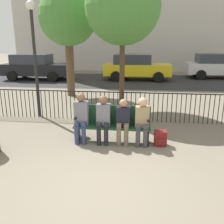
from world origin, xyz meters
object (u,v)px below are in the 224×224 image
tree_0 (123,7)px  tree_1 (68,18)px  seated_person_2 (123,119)px  parked_car_2 (136,67)px  parked_car_1 (36,66)px  backpack (160,138)px  lamp_post (34,43)px  seated_person_0 (81,115)px  seated_person_1 (103,117)px  seated_person_3 (142,119)px  parked_car_0 (218,66)px  park_bench (112,123)px

tree_0 → tree_1: bearing=142.5°
tree_0 → seated_person_2: bearing=-84.9°
parked_car_2 → parked_car_1: bearing=-174.5°
backpack → lamp_post: bearing=152.7°
seated_person_2 → lamp_post: bearing=146.0°
seated_person_0 → seated_person_1: (0.56, -0.00, -0.02)m
seated_person_1 → parked_car_2: size_ratio=0.29×
seated_person_0 → parked_car_2: bearing=83.9°
backpack → parked_car_1: size_ratio=0.09×
seated_person_0 → parked_car_1: 11.13m
seated_person_2 → parked_car_2: bearing=89.7°
seated_person_2 → seated_person_3: size_ratio=0.96×
seated_person_0 → lamp_post: (-1.95, 2.02, 1.72)m
seated_person_2 → seated_person_3: seated_person_3 is taller
parked_car_0 → parked_car_1: bearing=-170.7°
seated_person_1 → seated_person_3: (0.96, -0.00, -0.01)m
park_bench → tree_1: size_ratio=0.40×
lamp_post → seated_person_3: bearing=-30.3°
seated_person_2 → tree_1: bearing=117.7°
parked_car_0 → parked_car_2: 5.55m
park_bench → tree_0: tree_0 is taller
tree_1 → parked_car_2: 6.35m
seated_person_3 → tree_1: size_ratio=0.25×
lamp_post → parked_car_1: 8.60m
parked_car_1 → seated_person_2: bearing=-56.9°
seated_person_0 → seated_person_3: (1.51, -0.00, -0.03)m
parked_car_0 → parked_car_1: 11.99m
seated_person_2 → tree_1: tree_1 is taller
seated_person_0 → tree_0: 4.55m
seated_person_3 → tree_1: 6.86m
seated_person_1 → backpack: size_ratio=3.24×
seated_person_3 → parked_car_1: bearing=125.0°
seated_person_1 → parked_car_0: parked_car_0 is taller
tree_1 → tree_0: bearing=-37.5°
lamp_post → parked_car_0: 12.96m
seated_person_3 → parked_car_0: bearing=66.9°
park_bench → parked_car_1: 11.41m
seated_person_1 → parked_car_1: bearing=121.1°
lamp_post → seated_person_2: bearing=-34.0°
parked_car_1 → parked_car_2: bearing=5.5°
parked_car_1 → seated_person_1: bearing=-58.9°
seated_person_1 → seated_person_0: bearing=179.8°
seated_person_0 → backpack: seated_person_0 is taller
seated_person_0 → parked_car_0: size_ratio=0.30×
tree_1 → parked_car_1: bearing=128.9°
seated_person_1 → seated_person_2: size_ratio=1.07×
seated_person_2 → park_bench: bearing=154.5°
seated_person_0 → seated_person_3: size_ratio=1.06×
parked_car_2 → parked_car_0: bearing=13.8°
seated_person_2 → parked_car_0: parked_car_0 is taller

